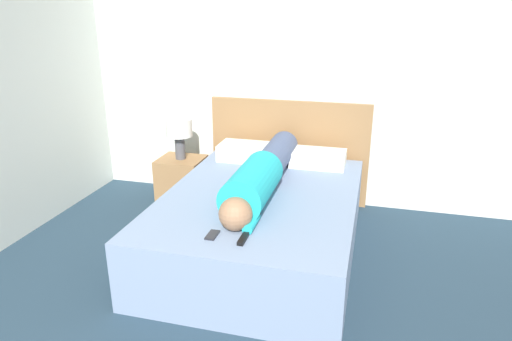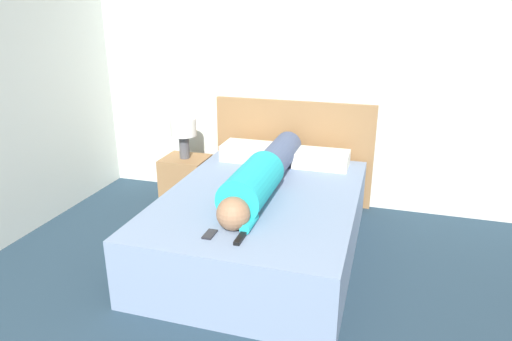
# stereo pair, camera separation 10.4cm
# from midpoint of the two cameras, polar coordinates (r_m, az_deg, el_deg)

# --- Properties ---
(wall_back) EXTENTS (5.70, 0.06, 2.60)m
(wall_back) POSITION_cam_midpoint_polar(r_m,az_deg,el_deg) (4.52, 7.79, 11.84)
(wall_back) COLOR silver
(wall_back) RESTS_ON ground_plane
(bed) EXTENTS (1.49, 2.08, 0.51)m
(bed) POSITION_cam_midpoint_polar(r_m,az_deg,el_deg) (3.72, 1.50, -6.59)
(bed) COLOR #7589A8
(bed) RESTS_ON ground_plane
(headboard) EXTENTS (1.61, 0.04, 1.05)m
(headboard) POSITION_cam_midpoint_polar(r_m,az_deg,el_deg) (4.65, 5.22, 2.34)
(headboard) COLOR olive
(headboard) RESTS_ON ground_plane
(nightstand) EXTENTS (0.44, 0.39, 0.48)m
(nightstand) POSITION_cam_midpoint_polar(r_m,az_deg,el_deg) (4.72, -8.10, -1.17)
(nightstand) COLOR olive
(nightstand) RESTS_ON ground_plane
(table_lamp) EXTENTS (0.26, 0.26, 0.41)m
(table_lamp) POSITION_cam_midpoint_polar(r_m,az_deg,el_deg) (4.56, -8.42, 4.97)
(table_lamp) COLOR #4C4C51
(table_lamp) RESTS_ON nightstand
(person_lying) EXTENTS (0.31, 1.74, 0.31)m
(person_lying) POSITION_cam_midpoint_polar(r_m,az_deg,el_deg) (3.62, 1.65, -0.49)
(person_lying) COLOR #936B4C
(person_lying) RESTS_ON bed
(pillow_near_headboard) EXTENTS (0.53, 0.32, 0.15)m
(pillow_near_headboard) POSITION_cam_midpoint_polar(r_m,az_deg,el_deg) (4.41, -0.03, 2.36)
(pillow_near_headboard) COLOR silver
(pillow_near_headboard) RESTS_ON bed
(pillow_second) EXTENTS (0.50, 0.32, 0.14)m
(pillow_second) POSITION_cam_midpoint_polar(r_m,az_deg,el_deg) (4.27, 8.87, 1.44)
(pillow_second) COLOR silver
(pillow_second) RESTS_ON bed
(tv_remote) EXTENTS (0.04, 0.15, 0.02)m
(tv_remote) POSITION_cam_midpoint_polar(r_m,az_deg,el_deg) (2.92, -0.99, -8.52)
(tv_remote) COLOR black
(tv_remote) RESTS_ON bed
(cell_phone) EXTENTS (0.06, 0.13, 0.01)m
(cell_phone) POSITION_cam_midpoint_polar(r_m,az_deg,el_deg) (2.99, -4.80, -7.95)
(cell_phone) COLOR black
(cell_phone) RESTS_ON bed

